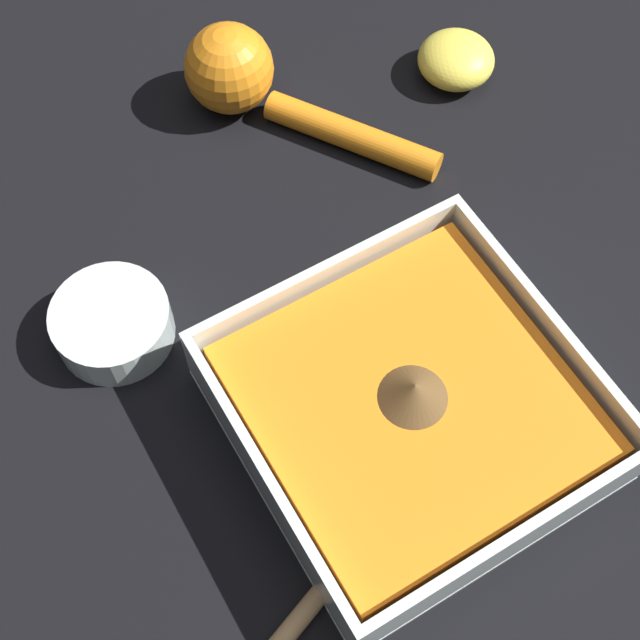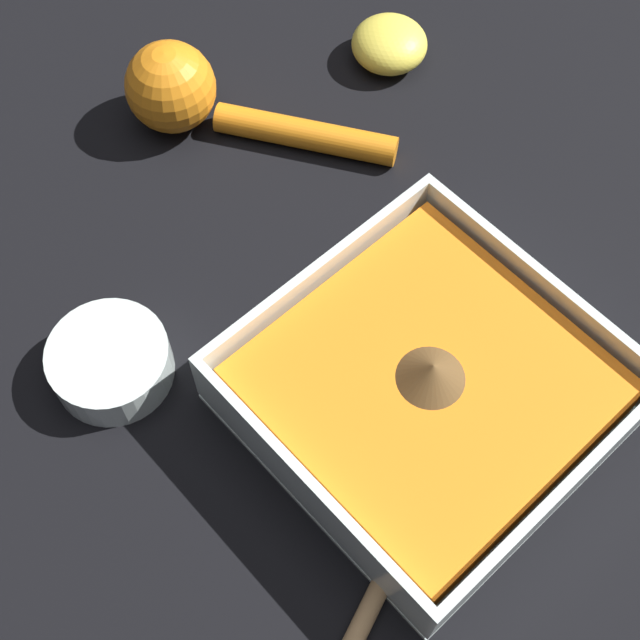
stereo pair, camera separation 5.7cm
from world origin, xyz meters
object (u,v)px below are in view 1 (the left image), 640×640
(lemon_squeezer, at_px, (251,81))
(lemon_half, at_px, (456,60))
(square_dish, at_px, (409,411))
(spice_bowl, at_px, (113,324))

(lemon_squeezer, height_order, lemon_half, lemon_squeezer)
(square_dish, xyz_separation_m, lemon_squeezer, (-0.04, -0.28, 0.01))
(lemon_half, bearing_deg, square_dish, 49.66)
(square_dish, xyz_separation_m, spice_bowl, (0.13, -0.15, -0.01))
(spice_bowl, bearing_deg, square_dish, 130.53)
(lemon_squeezer, distance_m, lemon_half, 0.16)
(square_dish, relative_size, lemon_half, 3.39)
(square_dish, distance_m, lemon_half, 0.31)
(square_dish, relative_size, spice_bowl, 2.60)
(square_dish, distance_m, lemon_squeezer, 0.29)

